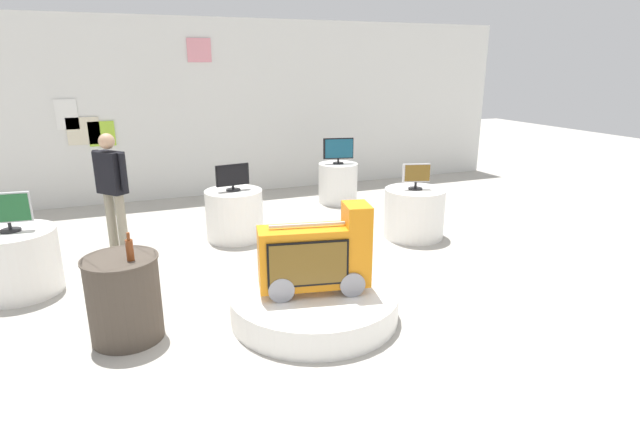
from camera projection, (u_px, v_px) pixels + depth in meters
name	position (u px, v px, depth m)	size (l,w,h in m)	color
ground_plane	(304.00, 316.00, 5.16)	(30.00, 30.00, 0.00)	#B2ADA3
back_wall_display	(202.00, 110.00, 9.49)	(12.68, 0.13, 3.24)	silver
main_display_pedestal	(314.00, 304.00, 5.10)	(1.67, 1.67, 0.28)	white
novelty_firetruck_tv	(316.00, 258.00, 4.95)	(1.12, 0.57, 0.88)	gray
display_pedestal_left_rear	(338.00, 183.00, 9.32)	(0.71, 0.71, 0.72)	white
tv_on_left_rear	(338.00, 150.00, 9.13)	(0.54, 0.19, 0.46)	black
display_pedestal_center_rear	(17.00, 262.00, 5.60)	(0.89, 0.89, 0.72)	white
tv_on_center_rear	(7.00, 210.00, 5.42)	(0.48, 0.21, 0.43)	black
display_pedestal_right_rear	(414.00, 213.00, 7.44)	(0.87, 0.87, 0.72)	white
tv_on_right_rear	(416.00, 175.00, 7.27)	(0.39, 0.20, 0.37)	black
display_pedestal_far_right	(234.00, 215.00, 7.37)	(0.82, 0.82, 0.72)	white
tv_on_far_right	(233.00, 177.00, 7.19)	(0.48, 0.21, 0.38)	black
side_table_round	(124.00, 298.00, 4.64)	(0.67, 0.67, 0.80)	#4C4238
bottle_on_side_table	(130.00, 249.00, 4.43)	(0.06, 0.06, 0.26)	brown
shopper_browsing_near_truck	(112.00, 185.00, 6.60)	(0.40, 0.45, 1.60)	gray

